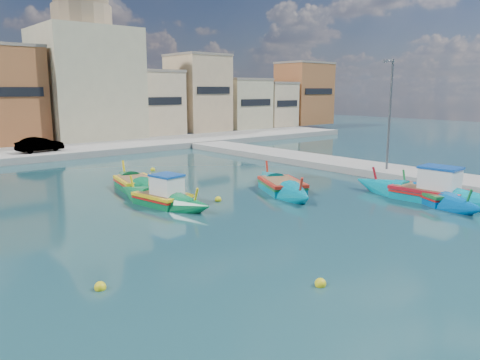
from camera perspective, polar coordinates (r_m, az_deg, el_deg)
name	(u,v)px	position (r m, az deg, el deg)	size (l,w,h in m)	color
ground	(262,253)	(17.65, 2.66, -8.93)	(160.00, 160.00, 0.00)	#163742
east_quay	(476,185)	(32.24, 26.87, -0.51)	(4.00, 70.00, 0.50)	gray
north_quay	(17,155)	(45.93, -25.59, 2.76)	(80.00, 8.00, 0.60)	gray
north_townhouses	(59,99)	(54.57, -21.17, 9.19)	(83.20, 7.87, 10.19)	#CDB48D
church_block	(85,68)	(56.39, -18.37, 12.88)	(10.00, 10.00, 19.10)	#BFB58F
quay_street_lamp	(389,114)	(34.04, 17.74, 7.65)	(1.18, 0.16, 8.00)	#595B60
luzzu_turquoise_cabin	(430,194)	(27.68, 22.11, -1.60)	(2.64, 9.48, 3.01)	#008CA2
luzzu_blue_cabin	(163,199)	(25.09, -9.40, -2.29)	(2.92, 7.41, 2.56)	#0A723D
luzzu_cyan_mid	(282,187)	(27.97, 5.15, -0.92)	(5.46, 8.45, 2.49)	#00829F
luzzu_green	(136,185)	(29.36, -12.54, -0.58)	(3.40, 7.89, 2.41)	#0A6D3E
luzzu_blue_south	(432,197)	(27.57, 22.39, -1.94)	(5.12, 7.79, 2.26)	#0058AB
mooring_buoys	(195,213)	(23.02, -5.46, -3.99)	(25.24, 22.18, 0.36)	yellow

